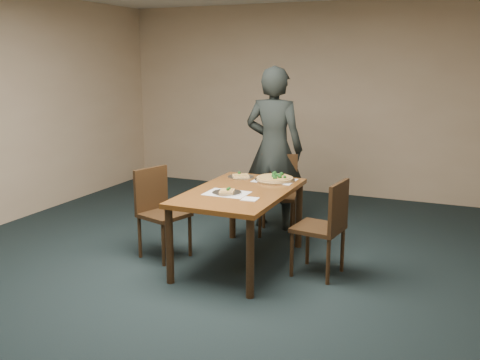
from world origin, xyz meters
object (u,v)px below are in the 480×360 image
at_px(chair_right, 326,223).
at_px(dining_table, 240,199).
at_px(chair_left, 159,207).
at_px(diner, 274,149).
at_px(chair_far, 278,189).
at_px(pizza_pan, 275,178).
at_px(slice_plate_far, 241,176).
at_px(slice_plate_near, 227,192).

bearing_deg(chair_right, dining_table, -80.19).
relative_size(chair_left, chair_right, 1.00).
bearing_deg(diner, chair_left, 62.52).
bearing_deg(chair_far, pizza_pan, -88.11).
distance_m(pizza_pan, slice_plate_far, 0.39).
bearing_deg(chair_left, dining_table, -65.11).
distance_m(chair_far, slice_plate_near, 1.30).
height_order(diner, pizza_pan, diner).
distance_m(diner, slice_plate_far, 0.77).
relative_size(chair_right, pizza_pan, 2.16).
relative_size(chair_left, pizza_pan, 2.16).
bearing_deg(slice_plate_far, diner, 81.43).
bearing_deg(diner, slice_plate_far, 82.18).
relative_size(dining_table, slice_plate_near, 5.36).
xyz_separation_m(chair_left, pizza_pan, (1.02, 0.65, 0.26)).
bearing_deg(diner, chair_far, 127.27).
height_order(diner, slice_plate_near, diner).
relative_size(diner, pizza_pan, 4.54).
xyz_separation_m(chair_left, slice_plate_near, (0.79, -0.05, 0.25)).
xyz_separation_m(chair_far, chair_right, (0.84, -1.07, 0.00)).
bearing_deg(chair_left, diner, -10.91).
height_order(dining_table, chair_right, chair_right).
bearing_deg(diner, slice_plate_near, 92.68).
relative_size(chair_left, slice_plate_far, 3.25).
bearing_deg(slice_plate_far, chair_far, 68.15).
relative_size(diner, slice_plate_far, 6.84).
distance_m(dining_table, chair_far, 1.12).
height_order(chair_far, chair_left, same).
distance_m(chair_left, slice_plate_near, 0.83).
bearing_deg(pizza_pan, dining_table, -107.58).
height_order(pizza_pan, slice_plate_far, pizza_pan).
bearing_deg(slice_plate_near, dining_table, 69.60).
relative_size(diner, slice_plate_near, 6.84).
xyz_separation_m(chair_far, slice_plate_far, (-0.23, -0.57, 0.25)).
bearing_deg(chair_left, slice_plate_far, -27.03).
xyz_separation_m(chair_far, pizza_pan, (0.16, -0.57, 0.26)).
distance_m(chair_right, slice_plate_near, 0.97).
distance_m(chair_left, diner, 1.63).
bearing_deg(slice_plate_near, chair_left, 176.07).
relative_size(chair_far, slice_plate_near, 3.25).
xyz_separation_m(chair_right, slice_plate_far, (-1.07, 0.50, 0.25)).
height_order(diner, slice_plate_far, diner).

